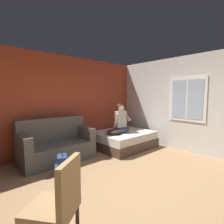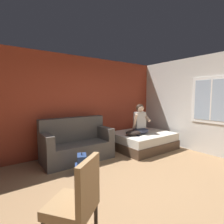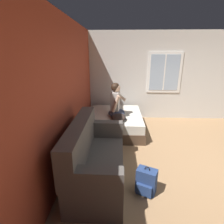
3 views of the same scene
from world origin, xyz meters
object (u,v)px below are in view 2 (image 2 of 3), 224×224
at_px(couch, 76,144).
at_px(backpack, 81,165).
at_px(person_seated, 140,121).
at_px(cell_phone, 138,136).
at_px(bed, 142,140).
at_px(side_chair, 77,200).
at_px(throw_pillow, 133,133).

xyz_separation_m(couch, backpack, (-0.28, -0.84, -0.20)).
height_order(person_seated, cell_phone, person_seated).
bearing_deg(backpack, cell_phone, 8.92).
relative_size(couch, cell_phone, 11.85).
bearing_deg(bed, side_chair, -145.71).
bearing_deg(couch, side_chair, -114.20).
relative_size(couch, throw_pillow, 3.56).
bearing_deg(cell_phone, throw_pillow, 123.08).
bearing_deg(throw_pillow, side_chair, -142.66).
distance_m(person_seated, cell_phone, 0.50).
relative_size(throw_pillow, cell_phone, 3.33).
bearing_deg(person_seated, side_chair, -144.97).
height_order(person_seated, throw_pillow, person_seated).
height_order(couch, backpack, couch).
distance_m(bed, throw_pillow, 0.56).
xyz_separation_m(person_seated, throw_pillow, (-0.34, -0.07, -0.29)).
distance_m(bed, side_chair, 3.77).
xyz_separation_m(side_chair, cell_phone, (2.70, 1.88, -0.05)).
height_order(bed, backpack, bed).
bearing_deg(person_seated, couch, 170.17).
relative_size(backpack, cell_phone, 3.18).
distance_m(bed, couch, 2.04).
relative_size(couch, person_seated, 1.95).
bearing_deg(cell_phone, bed, 44.43).
height_order(person_seated, backpack, person_seated).
bearing_deg(cell_phone, person_seated, 50.67).
xyz_separation_m(backpack, cell_phone, (1.88, 0.30, 0.29)).
height_order(bed, throw_pillow, throw_pillow).
bearing_deg(throw_pillow, couch, 165.62).
distance_m(bed, backpack, 2.35).
bearing_deg(person_seated, cell_phone, -143.78).
height_order(side_chair, backpack, side_chair).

